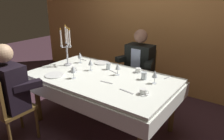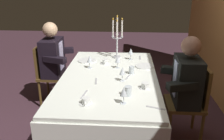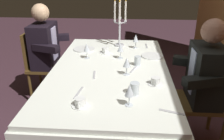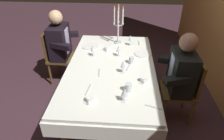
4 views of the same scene
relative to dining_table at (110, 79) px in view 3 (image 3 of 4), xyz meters
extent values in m
plane|color=#402730|center=(0.00, 0.00, -0.62)|extent=(12.00, 12.00, 0.00)
cube|color=white|center=(0.00, 0.00, 0.10)|extent=(1.90, 1.10, 0.04)
cube|color=white|center=(0.00, 0.00, -0.01)|extent=(1.94, 1.14, 0.18)
cylinder|color=brown|center=(-0.83, -0.43, -0.27)|extent=(0.07, 0.07, 0.70)
cylinder|color=brown|center=(-0.83, 0.43, -0.27)|extent=(0.07, 0.07, 0.70)
cylinder|color=silver|center=(-0.69, 0.06, 0.13)|extent=(0.11, 0.11, 0.02)
cylinder|color=silver|center=(-0.69, 0.06, 0.28)|extent=(0.02, 0.02, 0.28)
cylinder|color=silver|center=(-0.69, 0.06, 0.46)|extent=(0.04, 0.04, 0.02)
cylinder|color=white|center=(-0.69, 0.06, 0.58)|extent=(0.02, 0.02, 0.22)
cylinder|color=silver|center=(-0.65, 0.06, 0.40)|extent=(0.07, 0.01, 0.01)
cylinder|color=silver|center=(-0.62, 0.06, 0.42)|extent=(0.04, 0.04, 0.02)
cylinder|color=white|center=(-0.62, 0.06, 0.54)|extent=(0.02, 0.02, 0.22)
ellipsoid|color=yellow|center=(-0.62, 0.06, 0.66)|extent=(0.02, 0.02, 0.03)
cylinder|color=silver|center=(-0.71, 0.09, 0.40)|extent=(0.05, 0.07, 0.01)
cylinder|color=silver|center=(-0.73, 0.13, 0.42)|extent=(0.04, 0.04, 0.02)
cylinder|color=white|center=(-0.73, 0.13, 0.54)|extent=(0.02, 0.02, 0.22)
ellipsoid|color=yellow|center=(-0.73, 0.13, 0.66)|extent=(0.02, 0.02, 0.03)
cylinder|color=silver|center=(-0.71, 0.03, 0.40)|extent=(0.05, 0.07, 0.01)
cylinder|color=silver|center=(-0.73, 0.00, 0.42)|extent=(0.04, 0.04, 0.02)
cylinder|color=white|center=(-0.73, 0.00, 0.54)|extent=(0.02, 0.02, 0.22)
ellipsoid|color=yellow|center=(-0.73, 0.00, 0.66)|extent=(0.02, 0.02, 0.03)
cylinder|color=white|center=(-0.51, -0.35, 0.13)|extent=(0.25, 0.25, 0.01)
cylinder|color=white|center=(-0.34, 0.43, 0.13)|extent=(0.23, 0.23, 0.01)
cylinder|color=silver|center=(-0.62, 0.25, 0.12)|extent=(0.06, 0.06, 0.00)
cylinder|color=silver|center=(-0.62, 0.25, 0.16)|extent=(0.01, 0.01, 0.07)
cone|color=silver|center=(-0.62, 0.25, 0.24)|extent=(0.07, 0.07, 0.08)
cylinder|color=maroon|center=(-0.62, 0.25, 0.22)|extent=(0.04, 0.04, 0.03)
cylinder|color=silver|center=(0.66, 0.18, 0.12)|extent=(0.06, 0.06, 0.00)
cylinder|color=silver|center=(0.66, 0.18, 0.16)|extent=(0.01, 0.01, 0.07)
cone|color=silver|center=(0.66, 0.18, 0.24)|extent=(0.07, 0.07, 0.08)
cylinder|color=silver|center=(-0.24, -0.26, 0.12)|extent=(0.06, 0.06, 0.00)
cylinder|color=silver|center=(-0.24, -0.26, 0.16)|extent=(0.01, 0.01, 0.07)
cone|color=silver|center=(-0.24, -0.26, 0.24)|extent=(0.07, 0.07, 0.08)
cylinder|color=#E0D172|center=(-0.24, -0.26, 0.22)|extent=(0.04, 0.04, 0.03)
cylinder|color=silver|center=(0.15, 0.16, 0.12)|extent=(0.06, 0.06, 0.00)
cylinder|color=silver|center=(0.15, 0.16, 0.16)|extent=(0.01, 0.01, 0.07)
cone|color=silver|center=(0.15, 0.16, 0.24)|extent=(0.07, 0.07, 0.08)
cylinder|color=#E0D172|center=(0.15, 0.16, 0.22)|extent=(0.04, 0.04, 0.03)
cylinder|color=silver|center=(-0.26, 0.09, 0.12)|extent=(0.06, 0.06, 0.00)
cylinder|color=silver|center=(-0.26, 0.09, 0.16)|extent=(0.01, 0.01, 0.07)
cone|color=silver|center=(-0.26, 0.09, 0.24)|extent=(0.07, 0.07, 0.08)
cylinder|color=maroon|center=(-0.26, 0.09, 0.22)|extent=(0.04, 0.04, 0.03)
cylinder|color=silver|center=(-0.08, 0.26, 0.16)|extent=(0.06, 0.06, 0.09)
cylinder|color=silver|center=(0.50, 0.22, 0.17)|extent=(0.07, 0.07, 0.10)
cylinder|color=white|center=(0.32, 0.40, 0.12)|extent=(0.12, 0.12, 0.01)
cylinder|color=white|center=(0.32, 0.40, 0.15)|extent=(0.08, 0.08, 0.05)
torus|color=white|center=(0.37, 0.40, 0.15)|extent=(0.04, 0.01, 0.04)
cylinder|color=white|center=(0.69, -0.15, 0.12)|extent=(0.12, 0.12, 0.01)
cylinder|color=white|center=(0.69, -0.15, 0.15)|extent=(0.08, 0.08, 0.05)
torus|color=white|center=(0.74, -0.15, 0.15)|extent=(0.04, 0.01, 0.04)
cylinder|color=white|center=(-0.42, -0.09, 0.12)|extent=(0.12, 0.12, 0.01)
cylinder|color=white|center=(-0.42, -0.09, 0.15)|extent=(0.08, 0.08, 0.05)
torus|color=white|center=(-0.37, -0.09, 0.15)|extent=(0.04, 0.01, 0.04)
cube|color=#B7B7BC|center=(0.03, 0.22, 0.12)|extent=(0.17, 0.07, 0.01)
cube|color=#B7B7BC|center=(0.18, -0.13, 0.12)|extent=(0.17, 0.04, 0.01)
cube|color=#B7B7BC|center=(0.73, 0.47, 0.12)|extent=(0.07, 0.17, 0.01)
cube|color=#B7B7BC|center=(-0.70, 0.39, 0.12)|extent=(0.17, 0.02, 0.01)
cube|color=#B7B7BC|center=(0.51, -0.20, 0.12)|extent=(0.19, 0.04, 0.01)
cylinder|color=brown|center=(-0.50, -0.70, -0.41)|extent=(0.04, 0.04, 0.42)
cylinder|color=brown|center=(-0.86, -0.70, -0.41)|extent=(0.04, 0.04, 0.42)
cylinder|color=brown|center=(-0.50, -1.06, -0.41)|extent=(0.04, 0.04, 0.42)
cylinder|color=brown|center=(-0.86, -1.06, -0.41)|extent=(0.04, 0.04, 0.42)
cube|color=brown|center=(-0.68, -0.88, -0.18)|extent=(0.42, 0.42, 0.04)
cube|color=brown|center=(-0.68, -1.07, 0.06)|extent=(0.38, 0.04, 0.44)
cube|color=black|center=(-0.68, -0.88, 0.11)|extent=(0.42, 0.26, 0.54)
cube|color=#B7ADD6|center=(-0.68, -0.75, 0.14)|extent=(0.16, 0.01, 0.40)
sphere|color=tan|center=(-0.68, -0.88, 0.51)|extent=(0.21, 0.21, 0.21)
cube|color=black|center=(-0.46, -0.78, 0.15)|extent=(0.19, 0.34, 0.08)
cube|color=black|center=(-0.90, -0.78, 0.15)|extent=(0.19, 0.34, 0.08)
cylinder|color=brown|center=(-0.10, 0.70, -0.41)|extent=(0.04, 0.04, 0.42)
cylinder|color=brown|center=(0.26, 0.70, -0.41)|extent=(0.04, 0.04, 0.42)
cylinder|color=brown|center=(-0.10, 1.06, -0.41)|extent=(0.04, 0.04, 0.42)
cylinder|color=brown|center=(0.26, 1.06, -0.41)|extent=(0.04, 0.04, 0.42)
cube|color=brown|center=(0.08, 0.88, -0.18)|extent=(0.42, 0.42, 0.04)
cube|color=black|center=(0.08, 0.88, 0.11)|extent=(0.42, 0.26, 0.54)
cube|color=#B3C5F0|center=(0.08, 0.75, 0.14)|extent=(0.16, 0.01, 0.40)
sphere|color=#946651|center=(0.08, 0.88, 0.51)|extent=(0.21, 0.21, 0.21)
cube|color=black|center=(-0.14, 0.78, 0.15)|extent=(0.19, 0.34, 0.08)
cube|color=black|center=(0.30, 0.78, 0.15)|extent=(0.19, 0.34, 0.08)
camera|label=1|loc=(1.63, -2.03, 1.14)|focal=34.43mm
camera|label=2|loc=(2.60, 0.21, 1.18)|focal=38.68mm
camera|label=3|loc=(2.07, 0.16, 1.00)|focal=37.70mm
camera|label=4|loc=(2.12, 0.17, 1.44)|focal=31.25mm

